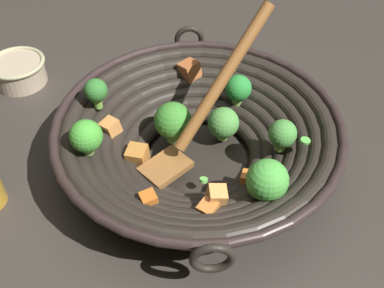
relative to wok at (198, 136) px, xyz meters
The scene contains 3 objects.
ground_plane 0.06m from the wok, 13.69° to the right, with size 4.00×4.00×0.00m, color #332D28.
wok is the anchor object (origin of this frame).
prep_bowl 0.40m from the wok, 15.01° to the left, with size 0.10×0.10×0.05m.
Camera 1 is at (-0.37, 0.35, 0.55)m, focal length 43.94 mm.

